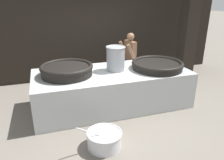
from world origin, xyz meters
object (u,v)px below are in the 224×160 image
Objects in this scene: stock_pot at (116,58)px; prep_bowl_vegetables at (104,139)px; cook at (130,58)px; giant_wok_far at (157,65)px; giant_wok_near at (67,70)px.

stock_pot reaches higher than prep_bowl_vegetables.
giant_wok_far is at bearing 92.27° from cook.
giant_wok_near is at bearing 104.15° from prep_bowl_vegetables.
stock_pot is 2.08m from prep_bowl_vegetables.
giant_wok_far is 2.16× the size of stock_pot.
giant_wok_far is 0.80× the size of cook.
cook is (1.98, 1.03, -0.15)m from giant_wok_near.
cook is at bearing 59.59° from prep_bowl_vegetables.
giant_wok_far is at bearing 38.42° from prep_bowl_vegetables.
prep_bowl_vegetables is at bearing -141.58° from giant_wok_far.
giant_wok_near is 0.75× the size of cook.
prep_bowl_vegetables is at bearing -75.85° from giant_wok_near.
giant_wok_near is 2.23m from giant_wok_far.
prep_bowl_vegetables is (-1.57, -2.67, -0.70)m from cook.
stock_pot is (1.18, -0.01, 0.17)m from giant_wok_near.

